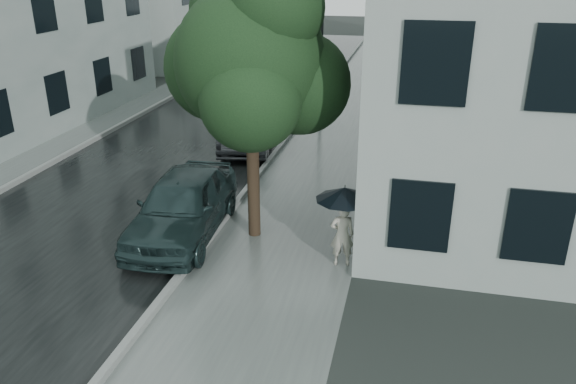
% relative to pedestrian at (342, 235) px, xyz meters
% --- Properties ---
extents(ground, '(120.00, 120.00, 0.00)m').
position_rel_pedestrian_xyz_m(ground, '(-1.70, -2.00, -0.74)').
color(ground, black).
rests_on(ground, ground).
extents(sidewalk, '(3.50, 60.00, 0.01)m').
position_rel_pedestrian_xyz_m(sidewalk, '(-1.45, 10.00, -0.73)').
color(sidewalk, slate).
rests_on(sidewalk, ground).
extents(kerb_near, '(0.15, 60.00, 0.15)m').
position_rel_pedestrian_xyz_m(kerb_near, '(-3.27, 10.00, -0.66)').
color(kerb_near, slate).
rests_on(kerb_near, ground).
extents(asphalt_road, '(6.85, 60.00, 0.00)m').
position_rel_pedestrian_xyz_m(asphalt_road, '(-6.78, 10.00, -0.74)').
color(asphalt_road, black).
rests_on(asphalt_road, ground).
extents(kerb_far, '(0.15, 60.00, 0.15)m').
position_rel_pedestrian_xyz_m(kerb_far, '(-10.27, 10.00, -0.66)').
color(kerb_far, slate).
rests_on(kerb_far, ground).
extents(sidewalk_far, '(1.70, 60.00, 0.01)m').
position_rel_pedestrian_xyz_m(sidewalk_far, '(-11.20, 10.00, -0.73)').
color(sidewalk_far, '#4C5451').
rests_on(sidewalk_far, ground).
extents(building_near, '(7.02, 36.00, 9.00)m').
position_rel_pedestrian_xyz_m(building_near, '(3.77, 17.50, 3.76)').
color(building_near, gray).
rests_on(building_near, ground).
extents(pedestrian, '(0.59, 0.45, 1.46)m').
position_rel_pedestrian_xyz_m(pedestrian, '(0.00, 0.00, 0.00)').
color(pedestrian, '#BBB6A4').
rests_on(pedestrian, sidewalk).
extents(umbrella, '(1.53, 1.53, 0.96)m').
position_rel_pedestrian_xyz_m(umbrella, '(0.01, 0.04, 0.97)').
color(umbrella, black).
rests_on(umbrella, ground).
extents(street_tree, '(4.39, 3.99, 6.44)m').
position_rel_pedestrian_xyz_m(street_tree, '(-2.30, 1.13, 3.56)').
color(street_tree, '#332619').
rests_on(street_tree, ground).
extents(lamp_post, '(0.85, 0.32, 4.79)m').
position_rel_pedestrian_xyz_m(lamp_post, '(-2.56, 10.96, 2.01)').
color(lamp_post, black).
rests_on(lamp_post, ground).
extents(car_near, '(2.16, 4.74, 1.58)m').
position_rel_pedestrian_xyz_m(car_near, '(-3.99, 0.63, 0.06)').
color(car_near, '#192B2B').
rests_on(car_near, ground).
extents(car_far, '(2.43, 4.94, 1.56)m').
position_rel_pedestrian_xyz_m(car_far, '(-4.45, 7.81, 0.05)').
color(car_far, '#27292D').
rests_on(car_far, ground).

